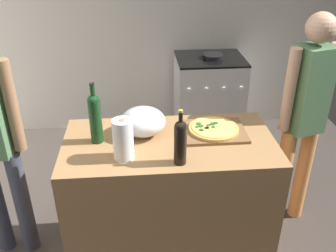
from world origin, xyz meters
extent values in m
cube|color=#3F3833|center=(0.00, 1.28, -0.01)|extent=(4.17, 3.16, 0.02)
cube|color=beige|center=(0.00, 2.61, 1.30)|extent=(4.17, 0.10, 2.60)
cube|color=#9E7247|center=(-0.04, 0.62, 0.46)|extent=(1.31, 0.68, 0.92)
cube|color=brown|center=(0.25, 0.70, 0.93)|extent=(0.40, 0.32, 0.02)
cylinder|color=tan|center=(0.25, 0.70, 0.95)|extent=(0.32, 0.32, 0.02)
cylinder|color=#EAC660|center=(0.25, 0.70, 0.96)|extent=(0.28, 0.28, 0.00)
cylinder|color=#335926|center=(0.15, 0.70, 0.97)|extent=(0.02, 0.02, 0.01)
cylinder|color=#335926|center=(0.27, 0.74, 0.97)|extent=(0.03, 0.03, 0.01)
cylinder|color=#335926|center=(0.21, 0.68, 0.97)|extent=(0.02, 0.02, 0.01)
cylinder|color=#335926|center=(0.25, 0.73, 0.97)|extent=(0.03, 0.03, 0.01)
cylinder|color=#335926|center=(0.17, 0.66, 0.97)|extent=(0.03, 0.03, 0.01)
cylinder|color=#335926|center=(0.25, 0.69, 0.97)|extent=(0.02, 0.02, 0.01)
cylinder|color=#335926|center=(0.22, 0.72, 0.97)|extent=(0.02, 0.02, 0.01)
cylinder|color=#335926|center=(0.17, 0.71, 0.97)|extent=(0.03, 0.03, 0.01)
cylinder|color=#335926|center=(0.20, 0.68, 0.97)|extent=(0.03, 0.03, 0.01)
cylinder|color=#335926|center=(0.16, 0.74, 0.97)|extent=(0.03, 0.03, 0.01)
cylinder|color=#B2B2B7|center=(-0.19, 0.72, 0.93)|extent=(0.12, 0.12, 0.01)
ellipsoid|color=silver|center=(-0.19, 0.72, 1.01)|extent=(0.28, 0.28, 0.17)
cylinder|color=white|center=(-0.31, 0.45, 1.04)|extent=(0.12, 0.12, 0.24)
cylinder|color=#997551|center=(-0.31, 0.45, 1.04)|extent=(0.03, 0.03, 0.24)
cylinder|color=black|center=(0.00, 0.38, 1.03)|extent=(0.07, 0.07, 0.23)
sphere|color=black|center=(0.00, 0.38, 1.15)|extent=(0.07, 0.07, 0.07)
cylinder|color=black|center=(0.00, 0.38, 1.20)|extent=(0.02, 0.02, 0.07)
cylinder|color=gold|center=(0.00, 0.38, 1.24)|extent=(0.02, 0.02, 0.01)
cylinder|color=#143819|center=(-0.48, 0.65, 1.06)|extent=(0.08, 0.08, 0.27)
sphere|color=#143819|center=(-0.48, 0.65, 1.19)|extent=(0.08, 0.08, 0.08)
cylinder|color=#143819|center=(-0.48, 0.65, 1.25)|extent=(0.03, 0.03, 0.08)
cylinder|color=black|center=(-0.48, 0.65, 1.30)|extent=(0.03, 0.03, 0.01)
cube|color=#B7B7BC|center=(0.52, 2.21, 0.45)|extent=(0.68, 0.56, 0.90)
cube|color=black|center=(0.52, 2.21, 0.91)|extent=(0.68, 0.56, 0.02)
cylinder|color=silver|center=(0.26, 1.92, 0.70)|extent=(0.04, 0.02, 0.04)
cylinder|color=silver|center=(0.43, 1.92, 0.70)|extent=(0.04, 0.02, 0.04)
cylinder|color=silver|center=(0.60, 1.92, 0.70)|extent=(0.04, 0.02, 0.04)
cylinder|color=silver|center=(0.77, 1.92, 0.70)|extent=(0.04, 0.02, 0.04)
cylinder|color=black|center=(0.54, 2.19, 0.94)|extent=(0.20, 0.20, 0.04)
cylinder|color=#383D4C|center=(-1.04, 0.74, 0.41)|extent=(0.11, 0.11, 0.82)
cylinder|color=#936B4C|center=(-0.96, 0.73, 1.14)|extent=(0.08, 0.08, 0.58)
cylinder|color=#D88C4C|center=(1.02, 0.91, 0.40)|extent=(0.11, 0.11, 0.81)
cylinder|color=#D88C4C|center=(0.84, 0.86, 0.40)|extent=(0.11, 0.11, 0.81)
cube|color=#4C724C|center=(0.93, 0.89, 1.11)|extent=(0.28, 0.25, 0.61)
cylinder|color=tan|center=(1.08, 0.93, 1.13)|extent=(0.08, 0.08, 0.58)
cylinder|color=tan|center=(0.78, 0.85, 1.13)|extent=(0.08, 0.08, 0.58)
sphere|color=tan|center=(0.93, 0.89, 1.53)|extent=(0.20, 0.20, 0.20)
camera|label=1|loc=(-0.21, -1.34, 2.10)|focal=39.96mm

